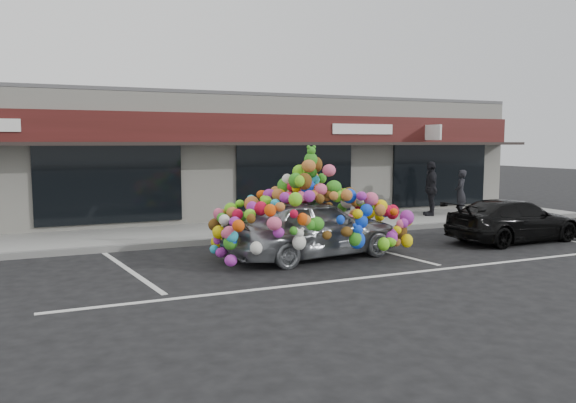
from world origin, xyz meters
name	(u,v)px	position (x,y,z in m)	size (l,w,h in m)	color
ground	(274,260)	(0.00, 0.00, 0.00)	(90.00, 90.00, 0.00)	black
shop_building	(187,157)	(0.00, 8.44, 2.16)	(24.00, 7.20, 4.31)	silver
sidewalk	(223,232)	(0.00, 4.00, 0.07)	(26.00, 3.00, 0.15)	gray
kerb	(240,240)	(0.00, 2.50, 0.07)	(26.00, 0.18, 0.16)	slate
parking_stripe_left	(130,271)	(-3.20, 0.20, 0.00)	(0.12, 4.40, 0.01)	silver
parking_stripe_mid	(374,249)	(2.80, 0.20, 0.00)	(0.12, 4.40, 0.01)	silver
parking_stripe_right	(533,235)	(8.20, 0.20, 0.00)	(0.12, 4.40, 0.01)	silver
lane_line	(406,273)	(2.00, -2.30, 0.00)	(14.00, 0.12, 0.01)	silver
toy_car	(312,220)	(0.91, -0.10, 0.88)	(3.03, 4.69, 2.60)	#A9B1B4
black_sedan	(514,220)	(6.88, -0.34, 0.58)	(3.98, 1.62, 1.15)	black
pedestrian_a	(461,192)	(8.70, 3.92, 0.94)	(0.58, 0.38, 1.58)	#25242A
pedestrian_c	(431,188)	(7.54, 4.10, 1.10)	(0.46, 1.11, 1.89)	black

